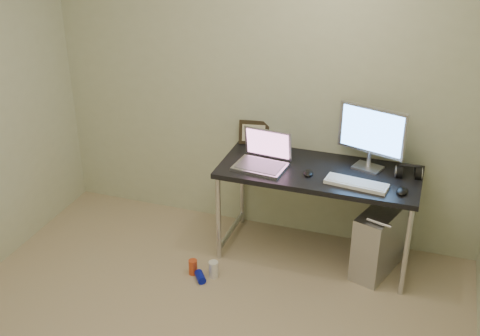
# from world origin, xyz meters

# --- Properties ---
(wall_back) EXTENTS (3.50, 0.02, 2.50)m
(wall_back) POSITION_xyz_m (0.00, 1.75, 1.25)
(wall_back) COLOR beige
(wall_back) RESTS_ON ground
(desk) EXTENTS (1.47, 0.64, 0.75)m
(desk) POSITION_xyz_m (0.53, 1.43, 0.67)
(desk) COLOR black
(desk) RESTS_ON ground
(tower_computer) EXTENTS (0.36, 0.54, 0.55)m
(tower_computer) POSITION_xyz_m (1.02, 1.38, 0.26)
(tower_computer) COLOR #B6B6BB
(tower_computer) RESTS_ON ground
(cable_a) EXTENTS (0.01, 0.16, 0.69)m
(cable_a) POSITION_xyz_m (0.97, 1.70, 0.40)
(cable_a) COLOR black
(cable_a) RESTS_ON ground
(cable_b) EXTENTS (0.02, 0.11, 0.71)m
(cable_b) POSITION_xyz_m (1.06, 1.68, 0.38)
(cable_b) COLOR black
(cable_b) RESTS_ON ground
(can_red) EXTENTS (0.07, 0.07, 0.12)m
(can_red) POSITION_xyz_m (-0.28, 0.88, 0.06)
(can_red) COLOR #D54A23
(can_red) RESTS_ON ground
(can_white) EXTENTS (0.09, 0.09, 0.13)m
(can_white) POSITION_xyz_m (-0.12, 0.90, 0.07)
(can_white) COLOR white
(can_white) RESTS_ON ground
(can_blue) EXTENTS (0.12, 0.13, 0.06)m
(can_blue) POSITION_xyz_m (-0.19, 0.82, 0.03)
(can_blue) COLOR #0B16B6
(can_blue) RESTS_ON ground
(laptop) EXTENTS (0.40, 0.34, 0.26)m
(laptop) POSITION_xyz_m (0.11, 1.37, 0.81)
(laptop) COLOR silver
(laptop) RESTS_ON desk
(monitor) EXTENTS (0.50, 0.20, 0.48)m
(monitor) POSITION_xyz_m (0.87, 1.58, 1.03)
(monitor) COLOR silver
(monitor) RESTS_ON desk
(keyboard) EXTENTS (0.45, 0.20, 0.03)m
(keyboard) POSITION_xyz_m (0.83, 1.27, 0.76)
(keyboard) COLOR white
(keyboard) RESTS_ON desk
(mouse_right) EXTENTS (0.08, 0.12, 0.04)m
(mouse_right) POSITION_xyz_m (1.14, 1.26, 0.77)
(mouse_right) COLOR black
(mouse_right) RESTS_ON desk
(mouse_left) EXTENTS (0.09, 0.12, 0.04)m
(mouse_left) POSITION_xyz_m (0.47, 1.33, 0.77)
(mouse_left) COLOR black
(mouse_left) RESTS_ON desk
(headphones) EXTENTS (0.19, 0.11, 0.12)m
(headphones) POSITION_xyz_m (1.16, 1.53, 0.78)
(headphones) COLOR black
(headphones) RESTS_ON desk
(picture_frame) EXTENTS (0.25, 0.11, 0.20)m
(picture_frame) POSITION_xyz_m (-0.07, 1.72, 0.85)
(picture_frame) COLOR black
(picture_frame) RESTS_ON desk
(webcam) EXTENTS (0.05, 0.04, 0.13)m
(webcam) POSITION_xyz_m (0.12, 1.72, 0.84)
(webcam) COLOR silver
(webcam) RESTS_ON desk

